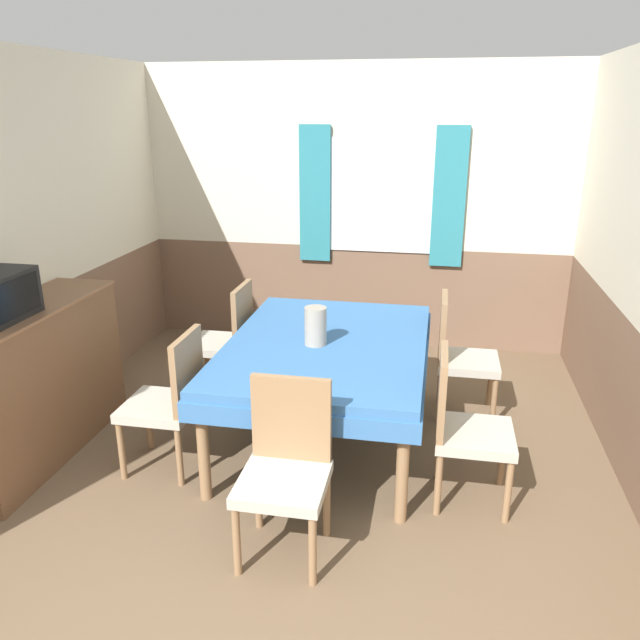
% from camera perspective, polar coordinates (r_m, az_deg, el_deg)
% --- Properties ---
extents(wall_back, '(4.36, 0.10, 2.60)m').
position_cam_1_polar(wall_back, '(5.93, 3.34, 10.13)').
color(wall_back, silver).
rests_on(wall_back, ground_plane).
extents(wall_left, '(0.05, 4.72, 2.60)m').
position_cam_1_polar(wall_left, '(4.67, -26.27, 5.72)').
color(wall_left, silver).
rests_on(wall_left, ground_plane).
extents(dining_table, '(1.34, 1.87, 0.72)m').
position_cam_1_polar(dining_table, '(4.21, 0.62, -3.25)').
color(dining_table, '#386BA8').
rests_on(dining_table, ground_plane).
extents(chair_right_near, '(0.44, 0.44, 0.92)m').
position_cam_1_polar(chair_right_near, '(3.71, 12.92, -9.24)').
color(chair_right_near, '#93704C').
rests_on(chair_right_near, ground_plane).
extents(chair_left_near, '(0.44, 0.44, 0.92)m').
position_cam_1_polar(chair_left_near, '(4.03, -13.55, -6.94)').
color(chair_left_near, '#93704C').
rests_on(chair_left_near, ground_plane).
extents(chair_head_near, '(0.44, 0.44, 0.92)m').
position_cam_1_polar(chair_head_near, '(3.25, -3.13, -13.04)').
color(chair_head_near, '#93704C').
rests_on(chair_head_near, ground_plane).
extents(chair_right_far, '(0.44, 0.44, 0.92)m').
position_cam_1_polar(chair_right_far, '(4.72, 12.59, -2.96)').
color(chair_right_far, '#93704C').
rests_on(chair_right_far, ground_plane).
extents(chair_left_far, '(0.44, 0.44, 0.92)m').
position_cam_1_polar(chair_left_far, '(4.97, -8.42, -1.55)').
color(chair_left_far, '#93704C').
rests_on(chair_left_far, ground_plane).
extents(sideboard, '(0.46, 1.47, 1.01)m').
position_cam_1_polar(sideboard, '(4.47, -24.65, -5.18)').
color(sideboard, brown).
rests_on(sideboard, ground_plane).
extents(vase, '(0.15, 0.15, 0.25)m').
position_cam_1_polar(vase, '(4.08, -0.41, -0.55)').
color(vase, '#A39989').
rests_on(vase, dining_table).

